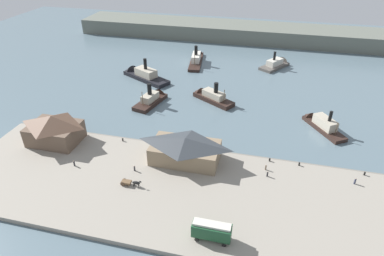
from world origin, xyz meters
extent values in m
plane|color=slate|center=(0.00, 0.00, 0.00)|extent=(320.00, 320.00, 0.00)
cube|color=gray|center=(0.00, -22.00, 0.60)|extent=(110.00, 36.00, 1.20)
cube|color=slate|center=(0.00, -3.60, 0.50)|extent=(110.00, 0.80, 1.00)
cube|color=brown|center=(-37.56, -10.22, 3.99)|extent=(14.20, 10.51, 5.58)
pyramid|color=brown|center=(-37.56, -10.22, 8.32)|extent=(14.49, 11.03, 3.06)
cube|color=#847056|center=(1.99, -9.93, 3.69)|extent=(18.24, 10.14, 4.98)
pyramid|color=#33383D|center=(1.99, -9.93, 7.24)|extent=(18.61, 10.64, 2.13)
cube|color=#1E4C2D|center=(14.03, -34.61, 3.60)|extent=(8.01, 2.77, 3.00)
cube|color=beige|center=(14.03, -34.61, 5.35)|extent=(7.69, 1.94, 0.50)
cylinder|color=black|center=(16.84, -33.23, 1.65)|extent=(0.90, 0.18, 0.90)
cylinder|color=black|center=(16.84, -35.99, 1.65)|extent=(0.90, 0.18, 0.90)
cylinder|color=black|center=(11.23, -33.23, 1.65)|extent=(0.90, 0.18, 0.90)
cylinder|color=black|center=(11.23, -35.99, 1.65)|extent=(0.90, 0.18, 0.90)
cube|color=brown|center=(-9.59, -23.28, 2.05)|extent=(2.40, 1.45, 0.50)
cylinder|color=#4C3828|center=(-10.31, -22.55, 1.80)|extent=(1.20, 0.10, 1.20)
cylinder|color=#4C3828|center=(-10.31, -24.00, 1.80)|extent=(1.20, 0.10, 1.20)
ellipsoid|color=black|center=(-6.99, -23.28, 2.30)|extent=(2.00, 0.70, 0.90)
ellipsoid|color=black|center=(-5.89, -23.28, 2.85)|extent=(0.70, 0.32, 0.44)
cylinder|color=black|center=(-6.39, -23.08, 1.70)|extent=(0.16, 0.16, 1.00)
cylinder|color=black|center=(-6.39, -23.48, 1.70)|extent=(0.16, 0.16, 1.00)
cylinder|color=black|center=(-7.59, -23.08, 1.70)|extent=(0.16, 0.16, 1.00)
cylinder|color=black|center=(-7.59, -23.48, 1.70)|extent=(0.16, 0.16, 1.00)
cylinder|color=#6B5B4C|center=(23.62, -9.08, 1.88)|extent=(0.40, 0.40, 1.37)
sphere|color=#CCA889|center=(23.62, -9.08, 2.69)|extent=(0.25, 0.25, 0.25)
cylinder|color=#232328|center=(-9.71, -17.69, 1.89)|extent=(0.40, 0.40, 1.38)
sphere|color=#CCA889|center=(-9.71, -17.69, 2.70)|extent=(0.25, 0.25, 0.25)
cylinder|color=#232328|center=(-26.15, -19.59, 1.91)|extent=(0.42, 0.42, 1.42)
sphere|color=#CCA889|center=(-26.15, -19.59, 2.75)|extent=(0.26, 0.26, 0.26)
cylinder|color=#33384C|center=(45.46, -9.43, 1.95)|extent=(0.44, 0.44, 1.50)
sphere|color=#CCA889|center=(45.46, -9.43, 2.84)|extent=(0.27, 0.27, 0.27)
cylinder|color=#232328|center=(24.17, -11.71, 1.88)|extent=(0.40, 0.40, 1.35)
sphere|color=#CCA889|center=(24.17, -11.71, 2.67)|extent=(0.25, 0.25, 0.25)
cylinder|color=black|center=(48.49, -5.21, 1.65)|extent=(0.44, 0.44, 0.90)
cylinder|color=black|center=(-18.47, -5.46, 1.65)|extent=(0.44, 0.44, 0.90)
cylinder|color=black|center=(24.48, -5.04, 1.65)|extent=(0.44, 0.44, 0.90)
cylinder|color=black|center=(32.25, -5.10, 1.65)|extent=(0.44, 0.44, 0.90)
cube|color=black|center=(-19.56, 21.34, 0.71)|extent=(9.11, 16.09, 1.43)
cone|color=black|center=(-17.77, 28.72, 0.71)|extent=(5.63, 3.86, 5.13)
cube|color=#B2A893|center=(-19.56, 21.34, 2.69)|extent=(5.09, 7.77, 2.52)
cylinder|color=black|center=(-19.55, 21.38, 5.97)|extent=(1.57, 1.57, 4.03)
cylinder|color=brown|center=(-20.63, 16.92, 4.12)|extent=(0.24, 0.24, 5.38)
cube|color=black|center=(40.62, 17.45, 0.63)|extent=(13.03, 16.35, 1.26)
cone|color=black|center=(36.02, 24.35, 0.63)|extent=(5.10, 4.78, 4.14)
cube|color=#B2A893|center=(40.62, 17.45, 2.75)|extent=(7.46, 8.75, 3.00)
cylinder|color=black|center=(41.45, 16.21, 5.89)|extent=(1.04, 1.04, 3.27)
cylinder|color=brown|center=(43.38, 13.32, 3.40)|extent=(0.24, 0.24, 4.28)
cube|color=black|center=(-12.84, 66.22, 0.62)|extent=(8.39, 24.25, 1.23)
cone|color=black|center=(-14.44, 78.00, 0.62)|extent=(5.24, 4.87, 4.71)
cube|color=silver|center=(-12.84, 66.22, 2.77)|extent=(4.95, 10.30, 3.07)
cylinder|color=black|center=(-12.72, 65.33, 6.43)|extent=(1.50, 1.50, 4.26)
cylinder|color=brown|center=(-11.88, 59.16, 4.16)|extent=(0.24, 0.24, 5.86)
cube|color=#514C47|center=(23.35, 68.95, 0.61)|extent=(13.79, 16.24, 1.22)
cone|color=#514C47|center=(27.57, 75.29, 0.61)|extent=(6.34, 5.49, 5.79)
cube|color=beige|center=(23.35, 68.95, 2.57)|extent=(7.61, 8.82, 2.70)
cylinder|color=black|center=(22.92, 68.30, 5.78)|extent=(1.11, 1.11, 3.72)
cube|color=black|center=(2.57, 28.86, 0.82)|extent=(16.82, 13.09, 1.65)
cone|color=black|center=(-4.49, 33.25, 0.82)|extent=(4.96, 5.47, 4.58)
cube|color=#B2A893|center=(2.57, 28.86, 2.84)|extent=(9.33, 7.65, 2.38)
cylinder|color=black|center=(3.46, 28.32, 5.89)|extent=(1.58, 1.58, 3.71)
cylinder|color=brown|center=(6.82, 26.23, 4.02)|extent=(0.24, 0.24, 4.75)
cube|color=black|center=(-28.89, 42.14, 0.81)|extent=(23.03, 16.40, 1.63)
cone|color=black|center=(-38.88, 47.50, 0.81)|extent=(6.34, 7.04, 5.80)
cube|color=#B2A893|center=(-28.89, 42.14, 3.18)|extent=(10.57, 8.61, 3.11)
cylinder|color=black|center=(-28.90, 42.15, 6.93)|extent=(1.37, 1.37, 4.40)
cube|color=#60665B|center=(0.00, 110.00, 4.00)|extent=(180.00, 24.00, 8.00)
camera|label=1|loc=(21.22, -80.54, 56.58)|focal=31.13mm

